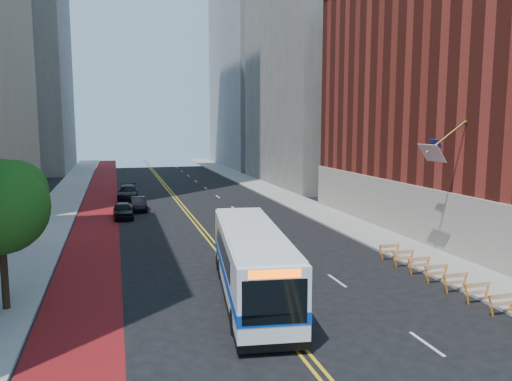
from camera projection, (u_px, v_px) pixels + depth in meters
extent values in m
plane|color=black|center=(290.00, 337.00, 19.62)|extent=(160.00, 160.00, 0.00)
cube|color=gray|center=(53.00, 216.00, 44.99)|extent=(4.00, 140.00, 0.15)
cube|color=gray|center=(302.00, 204.00, 51.46)|extent=(4.00, 140.00, 0.15)
cube|color=#630E11|center=(98.00, 214.00, 46.05)|extent=(3.60, 140.00, 0.01)
cube|color=gold|center=(184.00, 210.00, 48.18)|extent=(0.14, 140.00, 0.01)
cube|color=gold|center=(188.00, 210.00, 48.28)|extent=(0.14, 140.00, 0.01)
cube|color=silver|center=(427.00, 344.00, 19.01)|extent=(0.14, 2.20, 0.01)
cube|color=silver|center=(337.00, 281.00, 26.64)|extent=(0.14, 2.20, 0.01)
cube|color=silver|center=(287.00, 246.00, 34.27)|extent=(0.14, 2.20, 0.01)
cube|color=silver|center=(256.00, 223.00, 41.90)|extent=(0.14, 2.20, 0.01)
cube|color=silver|center=(234.00, 208.00, 49.53)|extent=(0.14, 2.20, 0.01)
cube|color=silver|center=(218.00, 197.00, 57.16)|extent=(0.14, 2.20, 0.01)
cube|color=silver|center=(206.00, 188.00, 64.79)|extent=(0.14, 2.20, 0.01)
cube|color=silver|center=(196.00, 181.00, 72.41)|extent=(0.14, 2.20, 0.01)
cube|color=silver|center=(188.00, 176.00, 80.04)|extent=(0.14, 2.20, 0.01)
cube|color=silver|center=(182.00, 171.00, 87.67)|extent=(0.14, 2.20, 0.01)
cube|color=silver|center=(176.00, 167.00, 95.30)|extent=(0.14, 2.20, 0.01)
cube|color=silver|center=(172.00, 164.00, 102.93)|extent=(0.14, 2.20, 0.01)
cube|color=#9E9384|center=(423.00, 216.00, 34.59)|extent=(0.50, 36.00, 4.00)
cube|color=black|center=(485.00, 249.00, 29.02)|extent=(0.35, 2.80, 2.20)
cube|color=black|center=(415.00, 225.00, 35.69)|extent=(0.35, 2.80, 2.20)
cube|color=black|center=(368.00, 209.00, 42.37)|extent=(0.35, 2.80, 2.20)
cube|color=#A57F33|center=(467.00, 121.00, 29.91)|extent=(0.25, 0.25, 0.25)
cylinder|color=#A57F33|center=(447.00, 136.00, 29.67)|extent=(2.85, 0.12, 2.05)
cube|color=#B21419|center=(432.00, 153.00, 29.53)|extent=(0.75, 1.90, 1.05)
cube|color=navy|center=(436.00, 143.00, 30.03)|extent=(0.39, 0.85, 0.52)
cube|color=slate|center=(331.00, 39.00, 68.94)|extent=(18.00, 26.00, 40.00)
cube|color=gray|center=(273.00, 24.00, 96.82)|extent=(20.00, 28.00, 55.00)
cube|color=orange|center=(491.00, 306.00, 21.57)|extent=(0.32, 0.06, 0.99)
cube|color=orange|center=(512.00, 304.00, 21.87)|extent=(0.32, 0.06, 0.99)
cube|color=orange|center=(502.00, 296.00, 21.66)|extent=(1.25, 0.05, 0.22)
cube|color=orange|center=(502.00, 304.00, 21.71)|extent=(1.25, 0.05, 0.18)
cube|color=orange|center=(467.00, 294.00, 23.05)|extent=(0.32, 0.06, 0.99)
cube|color=orange|center=(487.00, 292.00, 23.34)|extent=(0.32, 0.06, 0.99)
cube|color=orange|center=(477.00, 285.00, 23.14)|extent=(1.25, 0.05, 0.22)
cube|color=orange|center=(477.00, 292.00, 23.19)|extent=(1.25, 0.05, 0.18)
cube|color=orange|center=(446.00, 284.00, 24.53)|extent=(0.32, 0.06, 0.99)
cube|color=orange|center=(464.00, 282.00, 24.82)|extent=(0.32, 0.06, 0.99)
cube|color=orange|center=(456.00, 275.00, 24.62)|extent=(1.25, 0.05, 0.22)
cube|color=orange|center=(455.00, 282.00, 24.67)|extent=(1.25, 0.05, 0.18)
cube|color=orange|center=(427.00, 275.00, 26.00)|extent=(0.32, 0.06, 0.99)
cube|color=orange|center=(445.00, 273.00, 26.30)|extent=(0.32, 0.06, 0.99)
cube|color=orange|center=(436.00, 267.00, 26.10)|extent=(1.25, 0.05, 0.22)
cube|color=orange|center=(436.00, 273.00, 26.14)|extent=(1.25, 0.05, 0.18)
cube|color=orange|center=(410.00, 267.00, 27.48)|extent=(0.32, 0.06, 0.99)
cube|color=orange|center=(427.00, 265.00, 27.78)|extent=(0.32, 0.06, 0.99)
cube|color=orange|center=(419.00, 259.00, 27.58)|extent=(1.25, 0.05, 0.22)
cube|color=orange|center=(419.00, 265.00, 27.62)|extent=(1.25, 0.05, 0.18)
cube|color=orange|center=(395.00, 259.00, 28.96)|extent=(0.32, 0.06, 0.99)
cube|color=orange|center=(411.00, 258.00, 29.26)|extent=(0.32, 0.06, 0.99)
cube|color=orange|center=(403.00, 252.00, 29.05)|extent=(1.25, 0.05, 0.22)
cube|color=orange|center=(403.00, 258.00, 29.10)|extent=(1.25, 0.05, 0.18)
cube|color=orange|center=(381.00, 253.00, 30.44)|extent=(0.32, 0.06, 0.99)
cube|color=orange|center=(397.00, 252.00, 30.73)|extent=(0.32, 0.06, 0.99)
cube|color=orange|center=(389.00, 246.00, 30.53)|extent=(1.25, 0.05, 0.22)
cube|color=orange|center=(389.00, 251.00, 30.58)|extent=(1.25, 0.05, 0.18)
cylinder|color=black|center=(4.00, 273.00, 22.06)|extent=(0.32, 0.32, 3.20)
sphere|color=#18420E|center=(0.00, 207.00, 21.66)|extent=(4.20, 4.20, 4.20)
sphere|color=#18420E|center=(16.00, 191.00, 22.13)|extent=(2.80, 2.80, 2.80)
cube|color=white|center=(252.00, 261.00, 23.73)|extent=(4.32, 12.62, 2.94)
cube|color=#0637AF|center=(252.00, 270.00, 23.78)|extent=(4.36, 12.67, 0.46)
cube|color=black|center=(249.00, 247.00, 24.47)|extent=(3.87, 8.95, 0.98)
cube|color=black|center=(275.00, 302.00, 17.65)|extent=(2.35, 0.42, 1.65)
cube|color=black|center=(238.00, 226.00, 29.71)|extent=(2.14, 0.39, 1.03)
cube|color=#FF5905|center=(275.00, 274.00, 17.51)|extent=(1.87, 0.33, 0.31)
cube|color=white|center=(252.00, 230.00, 23.52)|extent=(4.10, 11.99, 0.12)
cube|color=black|center=(252.00, 291.00, 23.92)|extent=(4.35, 12.66, 0.31)
cylinder|color=black|center=(235.00, 321.00, 19.85)|extent=(0.44, 1.06, 1.03)
cylinder|color=black|center=(294.00, 318.00, 20.19)|extent=(0.44, 1.06, 1.03)
cylinder|color=black|center=(221.00, 268.00, 27.13)|extent=(0.44, 1.06, 1.03)
cylinder|color=black|center=(265.00, 267.00, 27.47)|extent=(0.44, 1.06, 1.03)
cylinder|color=black|center=(219.00, 261.00, 28.59)|extent=(0.44, 1.06, 1.03)
cylinder|color=black|center=(261.00, 259.00, 28.93)|extent=(0.44, 1.06, 1.03)
imported|color=black|center=(123.00, 210.00, 44.15)|extent=(1.79, 4.19, 1.41)
imported|color=black|center=(139.00, 204.00, 48.07)|extent=(1.46, 3.99, 1.31)
imported|color=black|center=(128.00, 193.00, 55.01)|extent=(2.46, 5.45, 1.55)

